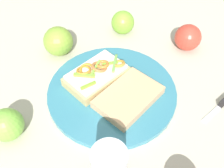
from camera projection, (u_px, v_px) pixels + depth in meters
The scene contains 9 objects.
ground_plane at pixel (112, 93), 0.63m from camera, with size 2.00×2.00×0.00m, color #B9B29D.
plate at pixel (112, 91), 0.62m from camera, with size 0.31×0.31×0.01m, color teal.
sandwich at pixel (98, 74), 0.63m from camera, with size 0.16×0.11×0.05m.
bread_slice_side at pixel (127, 98), 0.59m from camera, with size 0.15×0.10×0.02m, color tan.
apple_0 at pixel (7, 125), 0.53m from camera, with size 0.07×0.07×0.07m, color #78BA3F.
apple_2 at pixel (123, 22), 0.77m from camera, with size 0.07×0.07×0.07m, color #7EBE37.
apple_3 at pixel (188, 38), 0.72m from camera, with size 0.07×0.07×0.07m, color red.
apple_4 at pixel (58, 41), 0.70m from camera, with size 0.08×0.08×0.08m, color #80A937.
knife at pixel (222, 103), 0.60m from camera, with size 0.11×0.03×0.02m.
Camera 1 is at (0.31, 0.26, 0.48)m, focal length 40.76 mm.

